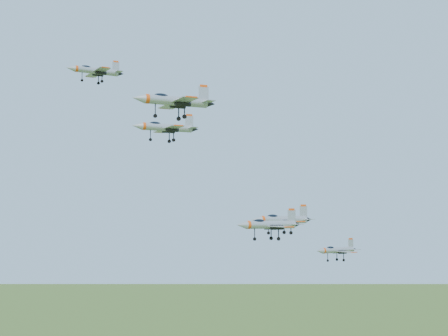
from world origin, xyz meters
name	(u,v)px	position (x,y,z in m)	size (l,w,h in m)	color
jet_lead	(95,71)	(-16.38, 11.70, 143.27)	(11.55, 9.66, 3.09)	#959AA0
jet_left_high	(165,127)	(-6.73, -3.89, 130.79)	(12.29, 10.15, 3.29)	#959AA0
jet_right_high	(174,101)	(-10.69, -22.18, 132.14)	(12.87, 10.64, 3.44)	#959AA0
jet_left_low	(282,219)	(18.73, 2.21, 114.67)	(13.95, 11.57, 3.73)	#959AA0
jet_right_low	(269,224)	(8.50, -13.38, 114.07)	(12.66, 10.54, 3.38)	#959AA0
jet_trail	(336,250)	(28.00, -2.67, 108.80)	(10.39, 8.73, 2.79)	#959AA0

